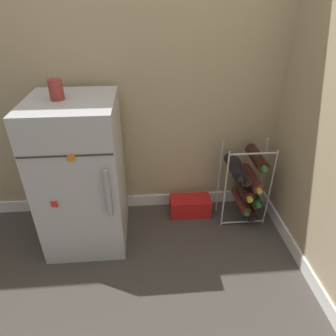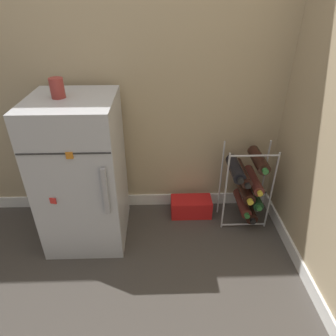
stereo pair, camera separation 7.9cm
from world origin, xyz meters
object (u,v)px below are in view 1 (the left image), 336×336
(soda_box, at_px, (190,206))
(fridge_top_cup, at_px, (56,90))
(wine_rack, at_px, (245,183))
(mini_fridge, at_px, (82,176))

(soda_box, bearing_deg, fridge_top_cup, -168.20)
(fridge_top_cup, bearing_deg, wine_rack, 4.40)
(wine_rack, relative_size, fridge_top_cup, 5.62)
(wine_rack, height_order, soda_box, wine_rack)
(wine_rack, bearing_deg, mini_fridge, -174.93)
(mini_fridge, xyz_separation_m, fridge_top_cup, (-0.06, 0.01, 0.52))
(soda_box, bearing_deg, mini_fridge, -166.66)
(mini_fridge, relative_size, soda_box, 3.22)
(fridge_top_cup, bearing_deg, mini_fridge, -8.21)
(mini_fridge, height_order, wine_rack, mini_fridge)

